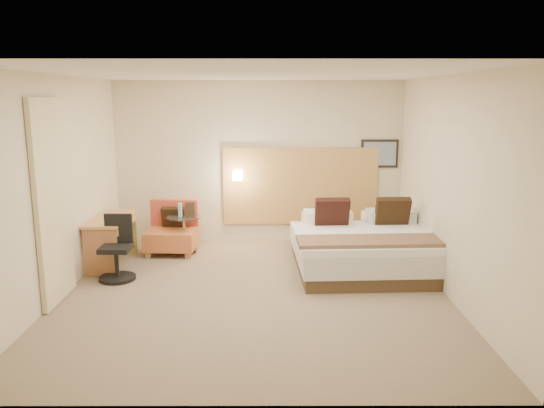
{
  "coord_description": "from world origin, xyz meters",
  "views": [
    {
      "loc": [
        0.21,
        -6.35,
        2.44
      ],
      "look_at": [
        0.22,
        0.42,
        1.06
      ],
      "focal_mm": 35.0,
      "sensor_mm": 36.0,
      "label": 1
    }
  ],
  "objects_px": {
    "lounge_chair": "(172,232)",
    "side_table": "(184,233)",
    "bed": "(365,247)",
    "desk_chair": "(117,253)",
    "desk": "(112,228)"
  },
  "relations": [
    {
      "from": "desk",
      "to": "desk_chair",
      "type": "height_order",
      "value": "desk_chair"
    },
    {
      "from": "side_table",
      "to": "desk",
      "type": "height_order",
      "value": "desk"
    },
    {
      "from": "bed",
      "to": "side_table",
      "type": "relative_size",
      "value": 3.29
    },
    {
      "from": "bed",
      "to": "desk",
      "type": "distance_m",
      "value": 3.69
    },
    {
      "from": "lounge_chair",
      "to": "desk_chair",
      "type": "bearing_deg",
      "value": -112.3
    },
    {
      "from": "lounge_chair",
      "to": "desk",
      "type": "xyz_separation_m",
      "value": [
        -0.76,
        -0.62,
        0.23
      ]
    },
    {
      "from": "lounge_chair",
      "to": "desk",
      "type": "height_order",
      "value": "lounge_chair"
    },
    {
      "from": "lounge_chair",
      "to": "desk_chair",
      "type": "height_order",
      "value": "desk_chair"
    },
    {
      "from": "side_table",
      "to": "desk_chair",
      "type": "bearing_deg",
      "value": -121.72
    },
    {
      "from": "desk_chair",
      "to": "side_table",
      "type": "bearing_deg",
      "value": 58.28
    },
    {
      "from": "lounge_chair",
      "to": "side_table",
      "type": "height_order",
      "value": "lounge_chair"
    },
    {
      "from": "bed",
      "to": "lounge_chair",
      "type": "distance_m",
      "value": 3.03
    },
    {
      "from": "side_table",
      "to": "lounge_chair",
      "type": "bearing_deg",
      "value": 155.82
    },
    {
      "from": "desk",
      "to": "bed",
      "type": "bearing_deg",
      "value": -3.28
    },
    {
      "from": "bed",
      "to": "lounge_chair",
      "type": "xyz_separation_m",
      "value": [
        -2.92,
        0.83,
        -0.0
      ]
    }
  ]
}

